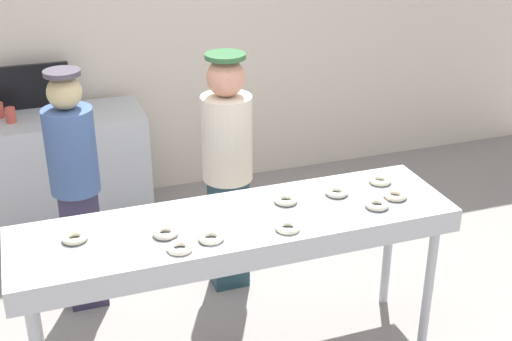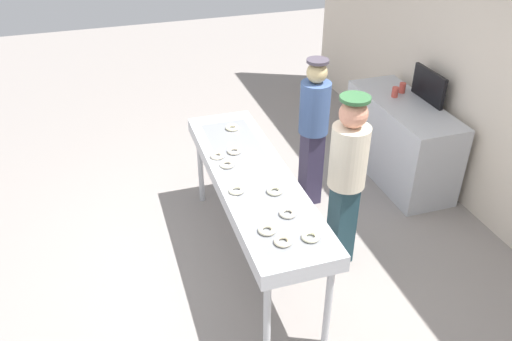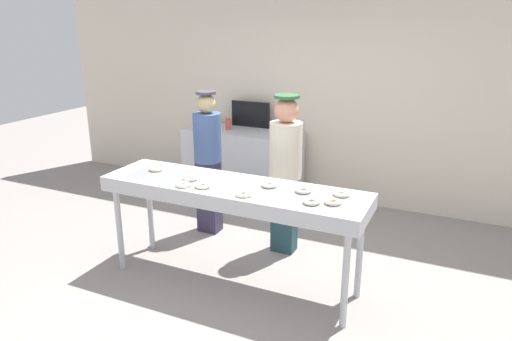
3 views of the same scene
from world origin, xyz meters
TOP-DOWN VIEW (x-y plane):
  - ground_plane at (0.00, 0.00)m, footprint 16.00×16.00m
  - back_wall at (0.00, 2.50)m, footprint 8.00×0.12m
  - fryer_conveyor at (0.00, 0.00)m, footprint 2.40×0.64m
  - sugar_donut_0 at (0.21, -0.21)m, footprint 0.14×0.14m
  - sugar_donut_1 at (0.32, 0.09)m, footprint 0.18×0.18m
  - sugar_donut_2 at (-0.40, -0.05)m, footprint 0.17×0.17m
  - sugar_donut_3 at (-0.37, -0.22)m, footprint 0.13×0.13m
  - sugar_donut_4 at (0.63, 0.08)m, footprint 0.18×0.18m
  - sugar_donut_5 at (0.92, -0.07)m, footprint 0.16×0.16m
  - sugar_donut_6 at (0.94, 0.13)m, footprint 0.16×0.16m
  - sugar_donut_7 at (0.77, -0.13)m, footprint 0.18×0.18m
  - sugar_donut_8 at (-0.85, 0.05)m, footprint 0.15×0.15m
  - sugar_donut_9 at (-0.19, -0.17)m, footprint 0.18×0.18m
  - worker_baker at (0.19, 0.79)m, footprint 0.33×0.33m
  - worker_assistant at (-0.77, 0.89)m, footprint 0.30×0.30m
  - prep_counter at (-0.92, 2.05)m, footprint 1.56×0.61m
  - paper_cup_0 at (-1.19, 2.16)m, footprint 0.07×0.07m
  - paper_cup_1 at (-1.11, 2.02)m, footprint 0.07×0.07m
  - menu_display at (-0.92, 2.31)m, footprint 0.55×0.04m

SIDE VIEW (x-z plane):
  - ground_plane at x=0.00m, z-range 0.00..0.00m
  - prep_counter at x=-0.92m, z-range 0.00..0.93m
  - fryer_conveyor at x=0.00m, z-range 0.40..1.37m
  - worker_assistant at x=-0.77m, z-range 0.08..1.69m
  - worker_baker at x=0.19m, z-range 0.11..1.76m
  - sugar_donut_0 at x=0.21m, z-range 0.96..1.00m
  - sugar_donut_1 at x=0.32m, z-range 0.96..1.00m
  - sugar_donut_2 at x=-0.40m, z-range 0.96..1.00m
  - sugar_donut_3 at x=-0.37m, z-range 0.96..1.00m
  - sugar_donut_4 at x=0.63m, z-range 0.96..1.00m
  - sugar_donut_5 at x=0.92m, z-range 0.96..1.00m
  - sugar_donut_6 at x=0.94m, z-range 0.96..1.00m
  - sugar_donut_7 at x=0.77m, z-range 0.96..1.00m
  - sugar_donut_8 at x=-0.85m, z-range 0.96..1.00m
  - sugar_donut_9 at x=-0.19m, z-range 0.96..1.00m
  - paper_cup_0 at x=-1.19m, z-range 0.93..1.04m
  - paper_cup_1 at x=-1.11m, z-range 0.93..1.04m
  - menu_display at x=-0.92m, z-range 0.93..1.27m
  - back_wall at x=0.00m, z-range 0.00..3.39m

